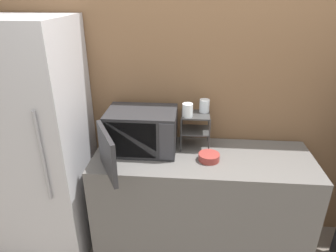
{
  "coord_description": "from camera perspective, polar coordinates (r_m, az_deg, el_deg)",
  "views": [
    {
      "loc": [
        -0.1,
        -1.72,
        2.1
      ],
      "look_at": [
        -0.28,
        0.35,
        1.15
      ],
      "focal_mm": 32.0,
      "sensor_mm": 36.0,
      "label": 1
    }
  ],
  "objects": [
    {
      "name": "wall_back",
      "position": [
        2.52,
        6.91,
        5.9
      ],
      "size": [
        8.0,
        0.06,
        2.6
      ],
      "color": "brown",
      "rests_on": "ground_plane"
    },
    {
      "name": "counter",
      "position": [
        2.61,
        6.17,
        -14.48
      ],
      "size": [
        1.71,
        0.63,
        0.92
      ],
      "color": "#595654",
      "rests_on": "ground_plane"
    },
    {
      "name": "microwave",
      "position": [
        2.35,
        -5.28,
        -1.06
      ],
      "size": [
        0.56,
        0.75,
        0.33
      ],
      "color": "#262628",
      "rests_on": "counter"
    },
    {
      "name": "dish_rack",
      "position": [
        2.4,
        5.23,
        0.49
      ],
      "size": [
        0.23,
        0.21,
        0.28
      ],
      "color": "#333333",
      "rests_on": "counter"
    },
    {
      "name": "glass_front_left",
      "position": [
        2.3,
        3.74,
        3.06
      ],
      "size": [
        0.08,
        0.08,
        0.1
      ],
      "color": "silver",
      "rests_on": "dish_rack"
    },
    {
      "name": "glass_back_right",
      "position": [
        2.4,
        6.92,
        3.86
      ],
      "size": [
        0.08,
        0.08,
        0.1
      ],
      "color": "silver",
      "rests_on": "dish_rack"
    },
    {
      "name": "bowl",
      "position": [
        2.29,
        7.8,
        -5.91
      ],
      "size": [
        0.16,
        0.16,
        0.06
      ],
      "color": "maroon",
      "rests_on": "counter"
    },
    {
      "name": "refrigerator",
      "position": [
        2.6,
        -23.25,
        -3.34
      ],
      "size": [
        0.7,
        0.69,
        1.94
      ],
      "color": "#B7B7BC",
      "rests_on": "ground_plane"
    }
  ]
}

